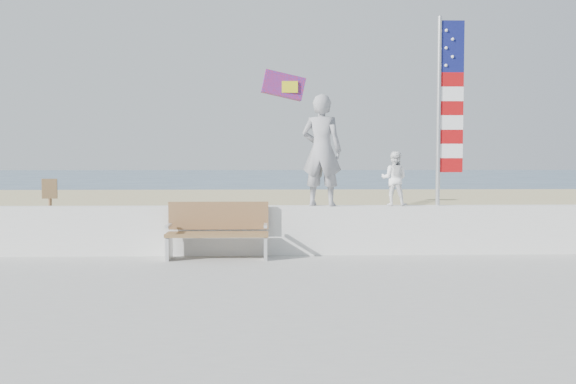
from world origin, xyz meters
name	(u,v)px	position (x,y,z in m)	size (l,w,h in m)	color
ground	(279,286)	(0.00, 0.00, 0.00)	(220.00, 220.00, 0.00)	#334D66
sand	(274,223)	(0.00, 9.00, 0.04)	(90.00, 40.00, 0.08)	tan
boardwalk	(286,365)	(0.00, -4.00, 0.13)	(50.00, 12.40, 0.10)	#A5A49F
seawall	(277,230)	(0.00, 2.00, 0.63)	(30.00, 0.35, 0.90)	silver
adult	(322,150)	(0.83, 2.00, 2.11)	(0.75, 0.49, 2.06)	gray
child	(394,179)	(2.19, 2.00, 1.59)	(0.49, 0.38, 1.01)	white
bench	(218,230)	(-1.06, 1.55, 0.69)	(1.80, 0.57, 1.00)	olive
flag	(446,103)	(3.14, 2.00, 2.99)	(0.50, 0.08, 3.50)	silver
parafoil_kite	(284,86)	(0.22, 5.19, 3.68)	(1.07, 0.37, 0.72)	red
sign	(50,207)	(-4.77, 3.69, 0.94)	(0.32, 0.07, 1.46)	olive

